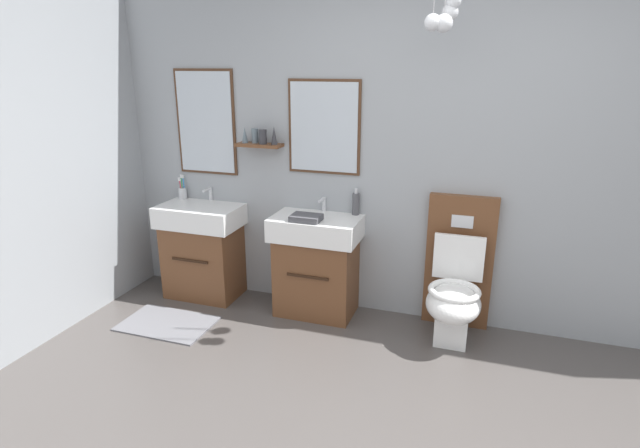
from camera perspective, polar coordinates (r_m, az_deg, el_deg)
The scene contains 10 objects.
wall_back at distance 3.73m, azimuth 14.36°, elevation 9.03°, with size 5.43×0.65×2.72m.
bath_mat at distance 4.07m, azimuth -16.80°, elevation -10.67°, with size 0.68×0.44×0.01m, color slate.
vanity_sink_left at distance 4.34m, azimuth -12.99°, elevation -2.69°, with size 0.66×0.44×0.79m.
tap_on_left_sink at distance 4.33m, azimuth -12.35°, elevation 3.48°, with size 0.03×0.13×0.11m.
vanity_sink_right at distance 3.93m, azimuth -0.37°, elevation -4.40°, with size 0.66×0.44×0.79m.
tap_on_right_sink at distance 3.92m, azimuth 0.35°, elevation 2.41°, with size 0.03×0.13×0.11m.
toilet at distance 3.74m, azimuth 15.03°, elevation -6.82°, with size 0.48×0.63×1.00m.
toothbrush_cup at distance 4.46m, azimuth -15.21°, elevation 3.48°, with size 0.07×0.07×0.21m.
soap_dispenser at distance 3.85m, azimuth 4.05°, elevation 2.31°, with size 0.06×0.06×0.20m.
folded_hand_towel at distance 3.70m, azimuth -1.57°, elevation 0.69°, with size 0.22×0.16×0.04m, color #47474C.
Camera 1 is at (0.27, -1.83, 1.89)m, focal length 28.44 mm.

